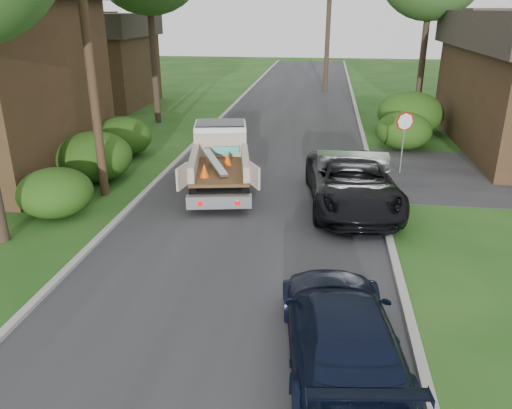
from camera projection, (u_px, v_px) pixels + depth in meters
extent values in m
plane|color=#1A4814|center=(231.00, 274.00, 12.43)|extent=(120.00, 120.00, 0.00)
cube|color=#28282B|center=(274.00, 161.00, 21.65)|extent=(8.00, 90.00, 0.02)
cube|color=#9E9E99|center=(182.00, 156.00, 22.15)|extent=(0.20, 90.00, 0.12)
cube|color=#9E9E99|center=(370.00, 164.00, 21.10)|extent=(0.20, 90.00, 0.12)
cylinder|color=slate|center=(402.00, 149.00, 19.69)|extent=(0.06, 0.06, 2.00)
cylinder|color=#B20A0A|center=(405.00, 121.00, 19.29)|extent=(0.71, 0.32, 0.76)
cylinder|color=#382619|center=(88.00, 48.00, 15.92)|extent=(0.30, 0.30, 10.00)
cube|color=#3C2A18|center=(94.00, 71.00, 33.62)|extent=(7.00, 7.00, 4.50)
cube|color=#332B26|center=(89.00, 25.00, 32.55)|extent=(7.56, 7.56, 1.40)
cube|color=#332B26|center=(87.00, 13.00, 32.29)|extent=(1.05, 7.56, 0.20)
ellipsoid|color=#1B3D0E|center=(55.00, 192.00, 15.71)|extent=(2.34, 2.34, 1.53)
ellipsoid|color=#1B3D0E|center=(94.00, 157.00, 18.92)|extent=(2.86, 2.86, 1.87)
ellipsoid|color=#1B3D0E|center=(122.00, 137.00, 22.21)|extent=(2.60, 2.60, 1.70)
ellipsoid|color=#1B3D0E|center=(404.00, 131.00, 23.36)|extent=(2.60, 2.60, 1.70)
ellipsoid|color=#1B3D0E|center=(410.00, 113.00, 25.94)|extent=(3.38, 3.38, 2.21)
cylinder|color=#2D2119|center=(153.00, 41.00, 27.42)|extent=(0.36, 0.36, 9.00)
cylinder|color=#2D2119|center=(424.00, 45.00, 28.35)|extent=(0.36, 0.36, 8.50)
cylinder|color=#2D2119|center=(329.00, 18.00, 37.82)|extent=(0.36, 0.36, 11.00)
cylinder|color=black|center=(200.00, 166.00, 19.59)|extent=(0.41, 0.84, 0.80)
cylinder|color=black|center=(243.00, 165.00, 19.67)|extent=(0.41, 0.84, 0.80)
cylinder|color=black|center=(194.00, 196.00, 16.43)|extent=(0.41, 0.84, 0.80)
cylinder|color=black|center=(245.00, 195.00, 16.51)|extent=(0.41, 0.84, 0.80)
cube|color=black|center=(220.00, 175.00, 18.07)|extent=(2.73, 5.43, 0.21)
cube|color=silver|center=(221.00, 141.00, 19.53)|extent=(2.23, 1.95, 1.39)
cube|color=black|center=(220.00, 128.00, 19.35)|extent=(2.08, 1.79, 0.49)
cube|color=#472D19|center=(220.00, 171.00, 17.37)|extent=(2.53, 3.53, 0.11)
cube|color=beige|center=(220.00, 146.00, 18.69)|extent=(1.95, 0.46, 0.89)
cube|color=beige|center=(194.00, 163.00, 17.21)|extent=(0.79, 3.03, 0.54)
cube|color=beige|center=(245.00, 162.00, 17.30)|extent=(0.79, 3.03, 0.54)
cube|color=silver|center=(219.00, 202.00, 15.73)|extent=(2.08, 0.69, 0.40)
cube|color=#B20505|center=(200.00, 204.00, 15.55)|extent=(0.15, 0.06, 0.14)
cube|color=#B20505|center=(238.00, 203.00, 15.61)|extent=(0.15, 0.06, 0.14)
cube|color=beige|center=(182.00, 177.00, 15.51)|extent=(0.20, 0.81, 0.72)
cube|color=beige|center=(254.00, 175.00, 15.61)|extent=(0.47, 0.73, 0.72)
cube|color=silver|center=(214.00, 162.00, 17.33)|extent=(1.35, 2.16, 0.41)
cone|color=#F2590A|center=(204.00, 171.00, 16.50)|extent=(0.38, 0.38, 0.45)
cone|color=#F2590A|center=(227.00, 159.00, 17.78)|extent=(0.38, 0.38, 0.45)
cube|color=#148C84|center=(226.00, 150.00, 18.53)|extent=(0.98, 0.27, 0.25)
imported|color=black|center=(352.00, 182.00, 16.43)|extent=(3.34, 6.21, 1.66)
imported|color=black|center=(341.00, 330.00, 9.05)|extent=(2.61, 5.15, 1.43)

